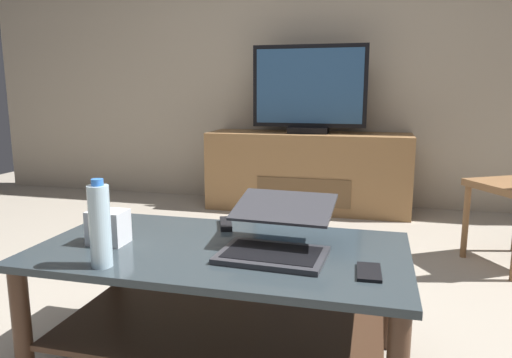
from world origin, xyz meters
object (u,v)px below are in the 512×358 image
(television, at_px, (309,91))
(cell_phone, at_px, (369,272))
(media_cabinet, at_px, (308,171))
(water_bottle_near, at_px, (100,225))
(tv_remote, at_px, (226,224))
(router_box, at_px, (108,227))
(laptop, at_px, (277,235))
(coffee_table, at_px, (221,285))

(television, bearing_deg, cell_phone, -77.77)
(media_cabinet, bearing_deg, cell_phone, -77.87)
(water_bottle_near, height_order, cell_phone, water_bottle_near)
(tv_remote, bearing_deg, router_box, -157.69)
(media_cabinet, relative_size, cell_phone, 11.87)
(television, height_order, router_box, television)
(laptop, bearing_deg, television, 95.72)
(media_cabinet, height_order, tv_remote, media_cabinet)
(router_box, bearing_deg, water_bottle_near, -63.66)
(media_cabinet, height_order, laptop, media_cabinet)
(cell_phone, bearing_deg, router_box, 173.49)
(media_cabinet, bearing_deg, coffee_table, -89.11)
(coffee_table, bearing_deg, television, 90.90)
(media_cabinet, xyz_separation_m, water_bottle_near, (-0.26, -2.66, 0.26))
(media_cabinet, distance_m, laptop, 2.42)
(water_bottle_near, bearing_deg, tv_remote, 65.34)
(water_bottle_near, bearing_deg, television, 84.42)
(laptop, bearing_deg, media_cabinet, 95.67)
(coffee_table, distance_m, cell_phone, 0.54)
(water_bottle_near, relative_size, tv_remote, 1.72)
(media_cabinet, relative_size, water_bottle_near, 6.05)
(television, distance_m, tv_remote, 2.19)
(media_cabinet, bearing_deg, tv_remote, -90.62)
(media_cabinet, distance_m, water_bottle_near, 2.69)
(television, bearing_deg, water_bottle_near, -95.58)
(router_box, bearing_deg, coffee_table, 8.33)
(cell_phone, bearing_deg, water_bottle_near, -172.54)
(router_box, relative_size, water_bottle_near, 0.47)
(coffee_table, xyz_separation_m, media_cabinet, (-0.04, 2.40, 0.01))
(router_box, xyz_separation_m, water_bottle_near, (0.10, -0.20, 0.07))
(coffee_table, bearing_deg, cell_phone, -13.36)
(laptop, xyz_separation_m, cell_phone, (0.30, -0.12, -0.06))
(laptop, bearing_deg, tv_remote, 136.42)
(tv_remote, bearing_deg, laptop, -63.82)
(router_box, height_order, water_bottle_near, water_bottle_near)
(laptop, height_order, water_bottle_near, water_bottle_near)
(television, relative_size, router_box, 7.17)
(cell_phone, bearing_deg, tv_remote, 144.22)
(coffee_table, xyz_separation_m, water_bottle_near, (-0.30, -0.26, 0.27))
(coffee_table, bearing_deg, water_bottle_near, -138.50)
(laptop, distance_m, tv_remote, 0.36)
(media_cabinet, bearing_deg, router_box, -98.30)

